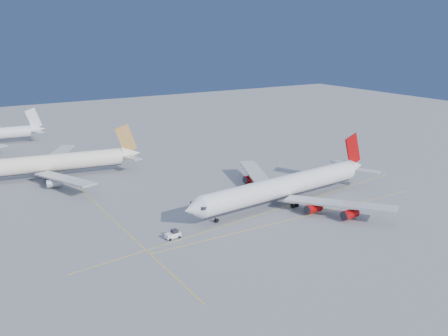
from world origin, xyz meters
TOP-DOWN VIEW (x-y plane):
  - ground at (0.00, 0.00)m, footprint 500.00×500.00m
  - taxiway_lines at (-14.71, 6.34)m, footprint 118.86×140.00m
  - airliner_virgin at (9.43, -2.40)m, footprint 72.30×64.62m
  - airliner_etihad at (-45.46, 62.43)m, footprint 66.48×60.85m
  - pushback_tug at (-31.29, -8.44)m, footprint 3.99×2.62m

SIDE VIEW (x-z plane):
  - ground at x=0.00m, z-range 0.00..0.00m
  - taxiway_lines at x=-14.71m, z-range 0.00..0.02m
  - pushback_tug at x=-31.29m, z-range -0.08..2.09m
  - airliner_etihad at x=-45.46m, z-range -3.40..13.98m
  - airliner_virgin at x=9.43m, z-range -3.54..14.29m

